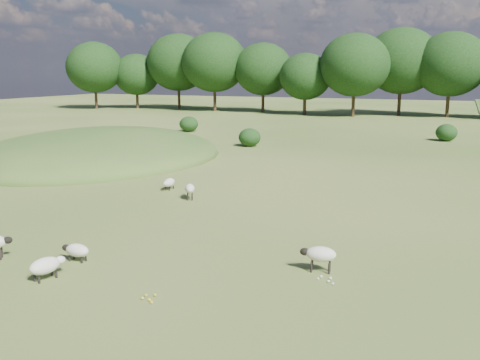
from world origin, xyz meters
name	(u,v)px	position (x,y,z in m)	size (l,w,h in m)	color
ground	(297,152)	(0.00, 20.00, 0.00)	(160.00, 160.00, 0.00)	#34581B
mound	(99,158)	(-12.00, 12.00, 0.00)	(16.00, 20.00, 4.00)	#33561E
treeline	(366,66)	(-1.06, 55.44, 6.57)	(96.28, 14.66, 11.70)	black
shrubs	(289,131)	(-2.87, 27.16, 0.74)	(25.75, 11.30, 1.51)	black
sheep_0	(169,183)	(-2.26, 4.86, 0.37)	(0.50, 1.02, 0.58)	beige
sheep_1	(76,250)	(0.26, -5.37, 0.36)	(0.98, 0.43, 0.57)	beige
sheep_3	(46,266)	(0.44, -6.93, 0.42)	(0.75, 1.19, 0.66)	beige
sheep_4	(320,254)	(7.61, -3.33, 0.55)	(1.13, 0.60, 0.79)	beige
sheep_5	(190,189)	(-0.33, 3.45, 0.51)	(0.78, 1.05, 0.74)	beige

